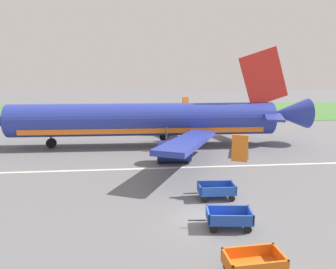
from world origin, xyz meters
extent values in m
plane|color=slate|center=(0.00, 0.00, 0.00)|extent=(220.00, 220.00, 0.00)
cube|color=#477A38|center=(0.00, 47.88, 0.03)|extent=(220.00, 28.00, 0.06)
cube|color=silver|center=(0.00, 10.02, 0.01)|extent=(120.00, 0.36, 0.01)
cylinder|color=#28389E|center=(-3.40, 18.45, 3.15)|extent=(30.07, 4.33, 3.70)
cube|color=orange|center=(-3.40, 18.45, 2.13)|extent=(27.07, 4.08, 0.56)
cone|color=#28389E|center=(13.75, 18.09, 3.65)|extent=(4.57, 3.61, 3.52)
cube|color=#28389E|center=(0.55, 10.02, 2.48)|extent=(7.51, 12.97, 1.35)
cube|color=orange|center=(3.04, 3.46, 3.43)|extent=(1.09, 0.62, 1.90)
cylinder|color=navy|center=(-0.64, 11.60, 1.13)|extent=(3.24, 2.17, 2.10)
cube|color=#28389E|center=(0.90, 26.71, 2.48)|extent=(7.05, 13.08, 1.35)
cube|color=orange|center=(3.67, 33.16, 3.43)|extent=(1.10, 0.58, 1.90)
cylinder|color=navy|center=(-0.36, 25.18, 1.13)|extent=(3.24, 2.17, 2.10)
cube|color=red|center=(10.40, 18.16, 7.90)|extent=(5.98, 0.49, 6.88)
cube|color=#28389E|center=(10.53, 14.96, 3.75)|extent=(3.41, 5.50, 0.24)
cube|color=#28389E|center=(10.67, 21.36, 3.75)|extent=(3.23, 5.50, 0.24)
cylinder|color=#4C4C51|center=(-13.89, 18.67, 1.57)|extent=(0.20, 0.20, 2.04)
cylinder|color=black|center=(-13.89, 18.67, 0.55)|extent=(1.11, 0.47, 1.10)
cylinder|color=#4C4C51|center=(-0.94, 16.20, 1.57)|extent=(0.20, 0.20, 2.04)
cylinder|color=black|center=(-0.94, 16.20, 0.55)|extent=(1.11, 0.47, 1.10)
cylinder|color=#4C4C51|center=(-0.85, 20.60, 1.57)|extent=(0.20, 0.20, 2.04)
cylinder|color=black|center=(-0.85, 20.60, 0.55)|extent=(1.11, 0.47, 1.10)
cube|color=orange|center=(0.91, -5.38, 0.48)|extent=(2.59, 1.57, 0.08)
cube|color=orange|center=(0.96, -6.03, 0.80)|extent=(2.50, 0.27, 0.55)
cube|color=orange|center=(0.87, -4.73, 0.80)|extent=(2.50, 0.27, 0.55)
cube|color=orange|center=(-0.28, -5.46, 0.80)|extent=(0.19, 1.40, 0.55)
cube|color=orange|center=(2.11, -5.30, 0.80)|extent=(0.19, 1.40, 0.55)
cylinder|color=black|center=(-0.06, -4.89, 0.22)|extent=(0.45, 0.19, 0.44)
cylinder|color=black|center=(1.81, -4.76, 0.22)|extent=(0.45, 0.19, 0.44)
cube|color=#234CB2|center=(1.05, -1.15, 0.48)|extent=(2.64, 1.67, 0.08)
cube|color=#234CB2|center=(0.98, -1.79, 0.80)|extent=(2.50, 0.38, 0.55)
cube|color=#234CB2|center=(1.13, -0.50, 0.80)|extent=(2.50, 0.38, 0.55)
cube|color=#234CB2|center=(-0.14, -1.01, 0.80)|extent=(0.26, 1.40, 0.55)
cube|color=#234CB2|center=(2.25, -1.28, 0.80)|extent=(0.26, 1.40, 0.55)
cylinder|color=#2D2D33|center=(-0.74, -0.95, 0.44)|extent=(1.00, 0.19, 0.08)
cylinder|color=black|center=(0.06, -1.60, 0.22)|extent=(0.46, 0.21, 0.44)
cylinder|color=black|center=(0.18, -0.49, 0.22)|extent=(0.46, 0.21, 0.44)
cylinder|color=black|center=(1.92, -1.81, 0.22)|extent=(0.46, 0.21, 0.44)
cylinder|color=black|center=(2.05, -0.70, 0.22)|extent=(0.46, 0.21, 0.44)
cube|color=#234CB2|center=(1.34, 2.92, 0.48)|extent=(2.53, 1.45, 0.08)
cube|color=#234CB2|center=(1.33, 2.27, 0.80)|extent=(2.50, 0.15, 0.55)
cube|color=#234CB2|center=(1.36, 3.57, 0.80)|extent=(2.50, 0.15, 0.55)
cube|color=#234CB2|center=(0.14, 2.94, 0.80)|extent=(0.13, 1.40, 0.55)
cube|color=#234CB2|center=(2.54, 2.89, 0.80)|extent=(0.13, 1.40, 0.55)
cylinder|color=#2D2D33|center=(-0.46, 2.95, 0.44)|extent=(1.00, 0.10, 0.08)
cylinder|color=black|center=(0.39, 2.38, 0.22)|extent=(0.44, 0.17, 0.44)
cylinder|color=black|center=(0.42, 3.49, 0.22)|extent=(0.44, 0.17, 0.44)
cylinder|color=black|center=(2.27, 2.34, 0.22)|extent=(0.44, 0.17, 0.44)
cylinder|color=black|center=(2.29, 3.46, 0.22)|extent=(0.44, 0.17, 0.44)
camera|label=1|loc=(-3.89, -17.00, 8.84)|focal=33.42mm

